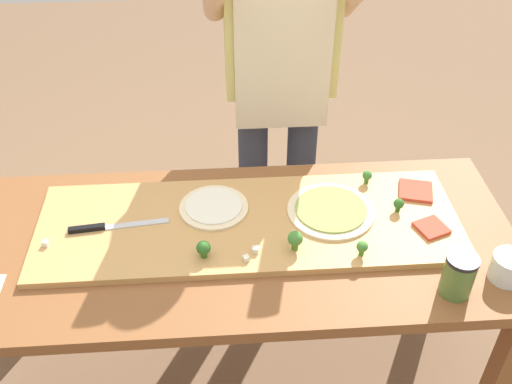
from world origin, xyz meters
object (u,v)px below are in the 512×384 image
Objects in this scene: prep_table at (231,261)px; sauce_jar at (458,275)px; pizza_slice_near_left at (431,228)px; broccoli_floret_front_right at (295,239)px; cheese_crumble_a at (246,258)px; cheese_crumble_c at (255,250)px; broccoli_floret_front_left at (399,204)px; broccoli_floret_back_left at (367,176)px; flour_cup at (508,269)px; pizza_whole_pesto_green at (331,210)px; chefs_knife at (105,227)px; pizza_whole_white_garlic at (214,207)px; pizza_slice_center at (416,191)px; broccoli_floret_center_left at (203,248)px; cheese_crumble_b at (45,243)px; broccoli_floret_back_mid at (362,247)px; cook_center at (280,64)px.

prep_table is 13.54× the size of sauce_jar.
sauce_jar reaches higher than pizza_slice_near_left.
cheese_crumble_a is at bearing -165.35° from broccoli_floret_front_right.
broccoli_floret_front_left is at bearing 18.42° from cheese_crumble_c.
broccoli_floret_back_left is 0.53m from flour_cup.
cheese_crumble_a is (-0.15, -0.04, -0.03)m from broccoli_floret_front_right.
broccoli_floret_front_right reaches higher than pizza_whole_pesto_green.
pizza_whole_pesto_green is 0.20m from broccoli_floret_back_left.
pizza_whole_pesto_green is 5.87× the size of broccoli_floret_back_left.
prep_table is at bearing -7.07° from chefs_knife.
chefs_knife reaches higher than pizza_slice_near_left.
sauce_jar is (0.66, -0.38, 0.04)m from pizza_whole_white_garlic.
broccoli_floret_front_right is at bearing -12.77° from chefs_knife.
chefs_knife is at bearing 167.23° from broccoli_floret_front_right.
cheese_crumble_c is (-0.12, -0.01, -0.03)m from broccoli_floret_front_right.
chefs_knife is at bearing 167.11° from flour_cup.
broccoli_floret_front_right is (-0.28, -0.30, 0.01)m from broccoli_floret_back_left.
chefs_knife is 2.34× the size of sauce_jar.
pizza_slice_center is (0.62, 0.15, 0.13)m from prep_table.
broccoli_floret_front_left is at bearing 14.76° from broccoli_floret_center_left.
broccoli_floret_front_right is 0.74m from cheese_crumble_b.
broccoli_floret_back_mid is 2.75× the size of cheese_crumble_c.
cook_center is (0.26, 0.53, 0.23)m from pizza_whole_white_garlic.
broccoli_floret_center_left is at bearing -177.20° from cheese_crumble_c.
cheese_crumble_a is 0.04m from cheese_crumble_c.
pizza_slice_center is 1.94× the size of broccoli_floret_center_left.
pizza_whole_pesto_green is 0.44m from broccoli_floret_center_left.
cheese_crumble_c is (-0.25, -0.16, 0.00)m from pizza_whole_pesto_green.
flour_cup is (0.70, -0.13, 0.00)m from cheese_crumble_c.
cheese_crumble_a is at bearing -21.55° from chefs_knife.
flour_cup is (0.59, -0.14, -0.03)m from broccoli_floret_front_right.
sauce_jar is (0.14, -0.48, 0.01)m from broccoli_floret_back_left.
broccoli_floret_back_mid is at bearing -158.44° from pizza_slice_near_left.
chefs_knife is 0.34m from broccoli_floret_center_left.
pizza_whole_pesto_green is at bearing 13.16° from prep_table.
broccoli_floret_back_left is 0.35m from broccoli_floret_back_mid.
chefs_knife is at bearing -173.89° from pizza_slice_center.
cheese_crumble_c is (-0.31, 0.03, -0.02)m from broccoli_floret_back_mid.
broccoli_floret_back_left is 0.36× the size of sauce_jar.
broccoli_floret_center_left is 0.87× the size of broccoli_floret_front_right.
cheese_crumble_a is at bearing -9.99° from cheese_crumble_b.
cook_center is (-0.40, 0.49, 0.23)m from pizza_slice_center.
broccoli_floret_back_mid is at bearing -130.00° from broccoli_floret_front_left.
chefs_knife is 0.78m from broccoli_floret_back_mid.
pizza_slice_center is 0.64m from cheese_crumble_a.
chefs_knife is at bearing 162.84° from sauce_jar.
cheese_crumble_a is at bearing -71.06° from prep_table.
broccoli_floret_center_left is at bearing -165.24° from broccoli_floret_front_left.
flour_cup reaches higher than pizza_whole_white_garlic.
broccoli_floret_front_right reaches higher than cheese_crumble_c.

